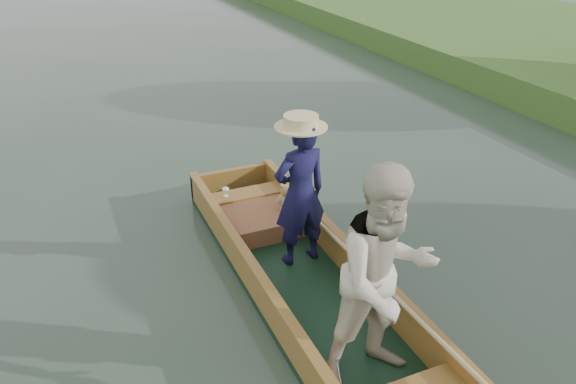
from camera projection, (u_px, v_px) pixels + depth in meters
name	position (u px, v px, depth m)	size (l,w,h in m)	color
ground	(312.00, 303.00, 5.55)	(120.00, 120.00, 0.00)	#283D30
punt	(334.00, 261.00, 5.02)	(1.12, 5.00, 1.94)	black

